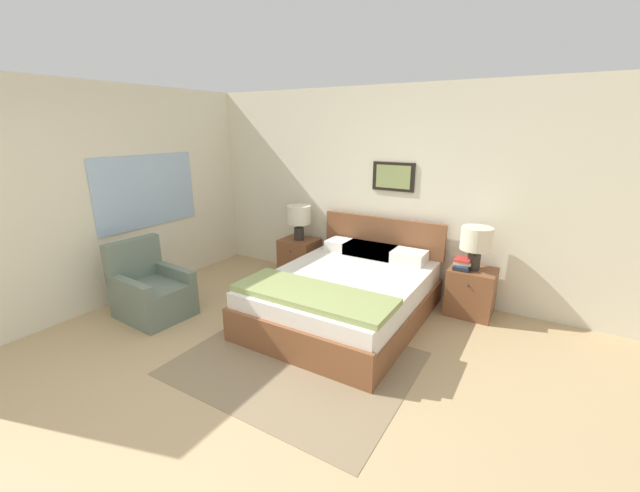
% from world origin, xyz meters
% --- Properties ---
extents(ground_plane, '(16.00, 16.00, 0.00)m').
position_xyz_m(ground_plane, '(0.00, 0.00, 0.00)').
color(ground_plane, tan).
extents(wall_back, '(7.35, 0.09, 2.60)m').
position_xyz_m(wall_back, '(0.00, 3.10, 1.30)').
color(wall_back, beige).
rests_on(wall_back, ground_plane).
extents(wall_left, '(0.08, 5.47, 2.60)m').
position_xyz_m(wall_left, '(-2.51, 1.54, 1.30)').
color(wall_left, beige).
rests_on(wall_left, ground_plane).
extents(area_rug_main, '(2.07, 1.64, 0.01)m').
position_xyz_m(area_rug_main, '(0.23, 0.92, 0.00)').
color(area_rug_main, '#897556').
rests_on(area_rug_main, ground_plane).
extents(bed, '(1.64, 2.14, 0.98)m').
position_xyz_m(bed, '(0.19, 1.98, 0.29)').
color(bed, brown).
rests_on(bed, ground_plane).
extents(armchair, '(0.81, 0.70, 0.87)m').
position_xyz_m(armchair, '(-1.77, 0.88, 0.28)').
color(armchair, slate).
rests_on(armchair, ground_plane).
extents(nightstand_near_window, '(0.51, 0.45, 0.55)m').
position_xyz_m(nightstand_near_window, '(-1.00, 2.81, 0.28)').
color(nightstand_near_window, brown).
rests_on(nightstand_near_window, ground_plane).
extents(nightstand_by_door, '(0.51, 0.45, 0.55)m').
position_xyz_m(nightstand_by_door, '(1.39, 2.81, 0.28)').
color(nightstand_by_door, brown).
rests_on(nightstand_by_door, ground_plane).
extents(table_lamp_near_window, '(0.34, 0.34, 0.49)m').
position_xyz_m(table_lamp_near_window, '(-1.00, 2.80, 0.89)').
color(table_lamp_near_window, '#2D2823').
rests_on(table_lamp_near_window, nightstand_near_window).
extents(table_lamp_by_door, '(0.34, 0.34, 0.49)m').
position_xyz_m(table_lamp_by_door, '(1.38, 2.80, 0.89)').
color(table_lamp_by_door, '#2D2823').
rests_on(table_lamp_by_door, nightstand_by_door).
extents(book_thick_bottom, '(0.18, 0.25, 0.04)m').
position_xyz_m(book_thick_bottom, '(1.28, 2.77, 0.58)').
color(book_thick_bottom, '#232328').
rests_on(book_thick_bottom, nightstand_by_door).
extents(book_hardcover_middle, '(0.16, 0.22, 0.02)m').
position_xyz_m(book_hardcover_middle, '(1.28, 2.77, 0.61)').
color(book_hardcover_middle, '#335693').
rests_on(book_hardcover_middle, book_thick_bottom).
extents(book_novel_upper, '(0.20, 0.22, 0.03)m').
position_xyz_m(book_novel_upper, '(1.28, 2.77, 0.64)').
color(book_novel_upper, beige).
rests_on(book_novel_upper, book_hardcover_middle).
extents(book_slim_near_top, '(0.19, 0.23, 0.02)m').
position_xyz_m(book_slim_near_top, '(1.28, 2.77, 0.67)').
color(book_slim_near_top, '#B7332D').
rests_on(book_slim_near_top, book_novel_upper).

